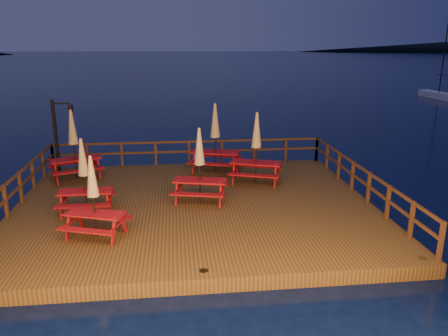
{
  "coord_description": "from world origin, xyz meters",
  "views": [
    {
      "loc": [
        -0.57,
        -13.99,
        5.71
      ],
      "look_at": [
        1.08,
        0.6,
        1.43
      ],
      "focal_mm": 35.0,
      "sensor_mm": 36.0,
      "label": 1
    }
  ],
  "objects_px": {
    "picnic_table_1": "(200,164)",
    "picnic_table_2": "(84,175)",
    "lamp_post": "(59,129)",
    "picnic_table_0": "(74,143)",
    "sailboat": "(441,96)"
  },
  "relations": [
    {
      "from": "lamp_post",
      "to": "picnic_table_2",
      "type": "distance_m",
      "value": 5.36
    },
    {
      "from": "picnic_table_0",
      "to": "picnic_table_2",
      "type": "xyz_separation_m",
      "value": [
        1.09,
        -3.75,
        -0.18
      ]
    },
    {
      "from": "sailboat",
      "to": "picnic_table_0",
      "type": "xyz_separation_m",
      "value": [
        -31.21,
        -24.89,
        1.53
      ]
    },
    {
      "from": "picnic_table_1",
      "to": "picnic_table_2",
      "type": "distance_m",
      "value": 3.74
    },
    {
      "from": "sailboat",
      "to": "picnic_table_1",
      "type": "relative_size",
      "value": 3.7
    },
    {
      "from": "lamp_post",
      "to": "picnic_table_0",
      "type": "bearing_deg",
      "value": -56.56
    },
    {
      "from": "lamp_post",
      "to": "picnic_table_2",
      "type": "xyz_separation_m",
      "value": [
        1.9,
        -4.98,
        -0.53
      ]
    },
    {
      "from": "picnic_table_1",
      "to": "picnic_table_0",
      "type": "bearing_deg",
      "value": 159.97
    },
    {
      "from": "picnic_table_0",
      "to": "sailboat",
      "type": "bearing_deg",
      "value": 16.08
    },
    {
      "from": "picnic_table_1",
      "to": "picnic_table_2",
      "type": "relative_size",
      "value": 1.06
    },
    {
      "from": "lamp_post",
      "to": "sailboat",
      "type": "relative_size",
      "value": 0.32
    },
    {
      "from": "lamp_post",
      "to": "sailboat",
      "type": "bearing_deg",
      "value": 36.45
    },
    {
      "from": "sailboat",
      "to": "picnic_table_0",
      "type": "distance_m",
      "value": 39.95
    },
    {
      "from": "picnic_table_1",
      "to": "lamp_post",
      "type": "bearing_deg",
      "value": 155.3
    },
    {
      "from": "lamp_post",
      "to": "picnic_table_0",
      "type": "xyz_separation_m",
      "value": [
        0.82,
        -1.24,
        -0.35
      ]
    }
  ]
}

